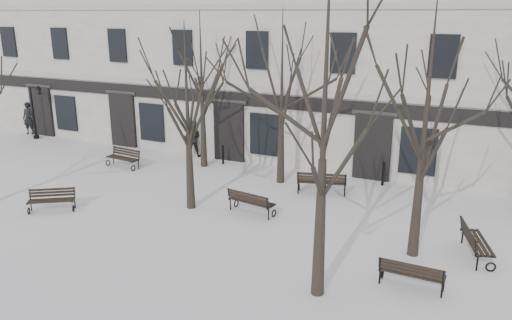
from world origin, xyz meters
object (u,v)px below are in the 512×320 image
Objects in this scene: tree_1 at (187,96)px; lamp_post at (35,108)px; tree_3 at (427,101)px; tree_2 at (325,85)px; bench_1 at (251,201)px; bench_3 at (124,157)px; bench_0 at (52,199)px; bench_4 at (322,182)px; bench_5 at (475,241)px; bench_2 at (412,273)px.

tree_1 is 14.90m from lamp_post.
tree_3 reaches higher than lamp_post.
tree_2 is 4.70× the size of bench_1.
bench_0 is at bearing -71.45° from bench_3.
bench_3 is (-1.14, 5.46, 0.03)m from bench_0.
lamp_post is (-17.69, 1.92, 1.26)m from bench_4.
bench_0 is 12.13m from lamp_post.
bench_0 is 14.51m from bench_5.
bench_4 is at bearing 106.98° from tree_2.
tree_1 is 6.35m from bench_0.
tree_1 is 7.42m from bench_3.
tree_1 reaches higher than lamp_post.
tree_2 is 4.23× the size of bench_4.
tree_2 is at bearing -40.68° from bench_0.
tree_3 is 2.41× the size of lamp_post.
tree_2 is 5.57m from bench_2.
lamp_post reaches higher than bench_4.
bench_1 is at bearing 72.72° from bench_5.
tree_2 reaches higher than tree_1.
bench_1 is (2.30, 0.39, -3.75)m from tree_1.
bench_1 is 16.80m from lamp_post.
tree_2 is 5.12× the size of bench_2.
bench_2 is 0.83× the size of bench_4.
bench_4 is 17.84m from lamp_post.
lamp_post is at bearing 170.72° from bench_3.
tree_1 is 10.48m from bench_5.
tree_3 reaches higher than bench_2.
tree_2 reaches higher than bench_5.
bench_1 is at bearing -11.20° from bench_0.
lamp_post is (-23.48, 5.14, 1.29)m from bench_5.
bench_0 is 5.58m from bench_3.
tree_1 is at bearing -21.64° from bench_3.
bench_1 is 1.03× the size of bench_3.
bench_0 is (-12.60, -2.01, -4.25)m from tree_3.
tree_3 is at bearing -81.94° from bench_2.
bench_1 is at bearing -23.70° from bench_2.
bench_3 is (-5.63, 3.04, -3.76)m from tree_1.
tree_2 reaches higher than bench_3.
bench_2 is (0.23, -2.04, -4.24)m from tree_3.
tree_2 reaches higher than bench_0.
bench_4 is 1.05× the size of bench_5.
bench_0 is 12.84m from bench_2.
tree_1 is 3.46× the size of bench_5.
tree_3 is at bearing -178.44° from bench_1.
bench_1 is 8.36m from bench_3.
tree_3 is (1.93, 3.31, -0.74)m from tree_2.
bench_2 is (8.35, -2.46, -3.78)m from tree_1.
tree_2 is at bearing 121.64° from bench_5.
bench_0 is 0.90× the size of bench_1.
bench_4 is (8.49, 5.85, 0.09)m from bench_0.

